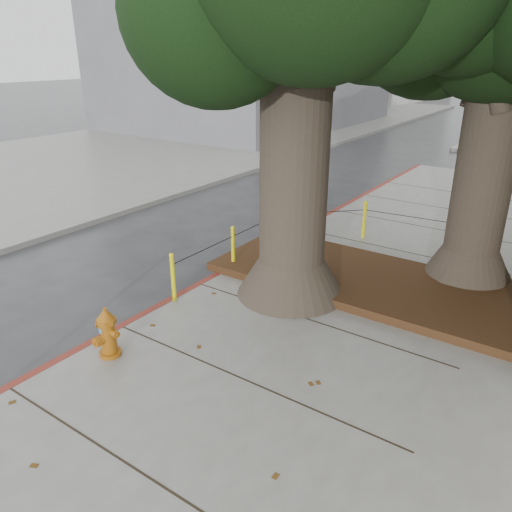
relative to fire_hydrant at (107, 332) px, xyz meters
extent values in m
plane|color=#28282B|center=(1.46, 0.67, -0.54)|extent=(140.00, 140.00, 0.00)
cube|color=slate|center=(-12.54, 10.67, -0.47)|extent=(14.00, 60.00, 0.15)
cube|color=maroon|center=(-0.54, 3.17, -0.47)|extent=(0.14, 26.00, 0.16)
cube|color=black|center=(2.36, 4.57, -0.31)|extent=(6.40, 2.60, 0.16)
cube|color=slate|center=(-13.54, 22.67, 5.46)|extent=(12.00, 16.00, 12.00)
cube|color=silver|center=(-15.54, 45.67, 6.96)|extent=(12.00, 18.00, 15.00)
cone|color=#4C3F33|center=(1.16, 3.37, -0.04)|extent=(2.04, 2.04, 0.70)
cylinder|color=#4C3F33|center=(1.16, 3.37, 1.99)|extent=(1.20, 1.20, 4.22)
cone|color=#4C3F33|center=(3.76, 5.87, -0.04)|extent=(1.77, 1.77, 0.70)
cylinder|color=#4C3F33|center=(3.76, 5.87, 1.78)|extent=(1.04, 1.04, 3.84)
cylinder|color=#FFF30E|center=(-0.44, 1.87, 0.06)|extent=(0.08, 0.08, 0.90)
sphere|color=#FFF30E|center=(-0.44, 1.87, 0.51)|extent=(0.09, 0.09, 0.09)
cylinder|color=#FFF30E|center=(-0.44, 3.67, 0.06)|extent=(0.08, 0.08, 0.90)
sphere|color=#FFF30E|center=(-0.44, 3.67, 0.51)|extent=(0.09, 0.09, 0.09)
cylinder|color=#FFF30E|center=(-0.44, 5.47, 0.06)|extent=(0.08, 0.08, 0.90)
sphere|color=#FFF30E|center=(-0.44, 5.47, 0.51)|extent=(0.09, 0.09, 0.09)
cylinder|color=#FFF30E|center=(1.06, 6.97, 0.06)|extent=(0.08, 0.08, 0.90)
sphere|color=#FFF30E|center=(1.06, 6.97, 0.51)|extent=(0.09, 0.09, 0.09)
cylinder|color=#FFF30E|center=(3.26, 7.17, 0.06)|extent=(0.08, 0.08, 0.90)
sphere|color=#FFF30E|center=(3.26, 7.17, 0.51)|extent=(0.09, 0.09, 0.09)
cylinder|color=black|center=(-0.44, 2.77, 0.33)|extent=(0.02, 1.80, 0.02)
cylinder|color=black|center=(-0.44, 4.57, 0.33)|extent=(0.02, 1.80, 0.02)
cylinder|color=black|center=(0.31, 6.22, 0.33)|extent=(1.51, 1.51, 0.02)
cylinder|color=black|center=(2.16, 7.07, 0.33)|extent=(2.20, 0.22, 0.02)
cylinder|color=#B26112|center=(0.00, 0.01, -0.36)|extent=(0.37, 0.37, 0.06)
cylinder|color=#B26112|center=(0.00, 0.01, -0.08)|extent=(0.25, 0.25, 0.52)
cylinder|color=#B26112|center=(0.00, 0.01, 0.19)|extent=(0.33, 0.33, 0.07)
cone|color=#B26112|center=(0.00, 0.01, 0.29)|extent=(0.31, 0.31, 0.15)
cylinder|color=#B26112|center=(0.00, 0.01, 0.39)|extent=(0.06, 0.06, 0.05)
cylinder|color=#B26112|center=(-0.13, 0.02, 0.05)|extent=(0.16, 0.11, 0.09)
cylinder|color=#B26112|center=(0.14, -0.01, 0.05)|extent=(0.16, 0.11, 0.09)
cylinder|color=#B26112|center=(-0.01, -0.12, -0.08)|extent=(0.15, 0.16, 0.14)
cube|color=#5999D8|center=(-0.01, -0.11, 0.07)|extent=(0.07, 0.01, 0.07)
imported|color=black|center=(-11.23, 17.92, 0.03)|extent=(1.87, 4.03, 1.14)
camera|label=1|loc=(5.50, -4.01, 3.90)|focal=35.00mm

